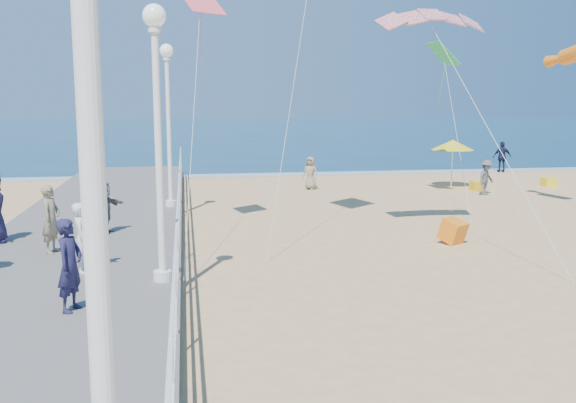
{
  "coord_description": "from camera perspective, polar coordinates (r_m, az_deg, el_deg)",
  "views": [
    {
      "loc": [
        -4.86,
        -12.57,
        3.98
      ],
      "look_at": [
        -2.5,
        2.0,
        1.6
      ],
      "focal_mm": 40.0,
      "sensor_mm": 36.0,
      "label": 1
    }
  ],
  "objects": [
    {
      "name": "surf_line",
      "position": [
        33.65,
        -0.83,
        2.43
      ],
      "size": [
        160.0,
        1.2,
        0.04
      ],
      "primitive_type": "cube",
      "color": "silver",
      "rests_on": "ground"
    },
    {
      "name": "boardwalk",
      "position": [
        13.39,
        -20.37,
        -7.83
      ],
      "size": [
        5.0,
        44.0,
        0.4
      ],
      "primitive_type": "cube",
      "color": "slate",
      "rests_on": "ground"
    },
    {
      "name": "beach_walker_a",
      "position": [
        27.82,
        17.21,
        2.06
      ],
      "size": [
        1.09,
        1.0,
        1.47
      ],
      "primitive_type": "imported",
      "rotation": [
        0.0,
        0.0,
        0.63
      ],
      "color": "#515155",
      "rests_on": "ground"
    },
    {
      "name": "lamp_post_near",
      "position": [
        3.61,
        -17.04,
        3.65
      ],
      "size": [
        0.44,
        0.44,
        5.32
      ],
      "color": "white",
      "rests_on": "boardwalk"
    },
    {
      "name": "ground",
      "position": [
        14.05,
        11.54,
        -7.49
      ],
      "size": [
        160.0,
        160.0,
        0.0
      ],
      "primitive_type": "plane",
      "color": "tan",
      "rests_on": "ground"
    },
    {
      "name": "beach_walker_c",
      "position": [
        28.23,
        2.0,
        2.54
      ],
      "size": [
        0.84,
        0.8,
        1.45
      ],
      "primitive_type": "imported",
      "rotation": [
        0.0,
        0.0,
        -0.66
      ],
      "color": "gray",
      "rests_on": "ground"
    },
    {
      "name": "spectator_5",
      "position": [
        17.73,
        -16.03,
        -0.52
      ],
      "size": [
        0.97,
        1.36,
        1.41
      ],
      "primitive_type": "imported",
      "rotation": [
        0.0,
        0.0,
        1.1
      ],
      "color": "#525357",
      "rests_on": "boardwalk"
    },
    {
      "name": "ocean",
      "position": [
        77.82,
        -5.63,
        6.21
      ],
      "size": [
        160.0,
        90.0,
        0.05
      ],
      "primitive_type": "cube",
      "color": "#0D3350",
      "rests_on": "ground"
    },
    {
      "name": "spectator_0",
      "position": [
        11.47,
        -18.82,
        -5.37
      ],
      "size": [
        0.56,
        0.68,
        1.6
      ],
      "primitive_type": "imported",
      "rotation": [
        0.0,
        0.0,
        1.22
      ],
      "color": "#1D1B3C",
      "rests_on": "boardwalk"
    },
    {
      "name": "kite_parafoil",
      "position": [
        18.89,
        12.67,
        15.9
      ],
      "size": [
        3.03,
        0.94,
        0.65
      ],
      "primitive_type": null,
      "rotation": [
        0.44,
        0.0,
        0.0
      ],
      "color": "red"
    },
    {
      "name": "railing",
      "position": [
        12.86,
        -9.86,
        -3.23
      ],
      "size": [
        0.05,
        42.0,
        0.55
      ],
      "color": "white",
      "rests_on": "boardwalk"
    },
    {
      "name": "beach_walker_b",
      "position": [
        36.7,
        18.5,
        3.78
      ],
      "size": [
        1.02,
        0.53,
        1.67
      ],
      "primitive_type": "imported",
      "rotation": [
        0.0,
        0.0,
        3.01
      ],
      "color": "#181B36",
      "rests_on": "ground"
    },
    {
      "name": "beach_umbrella",
      "position": [
        29.78,
        14.44,
        4.9
      ],
      "size": [
        1.9,
        1.9,
        2.14
      ],
      "color": "white",
      "rests_on": "ground"
    },
    {
      "name": "beach_chair_right",
      "position": [
        31.55,
        22.16,
        1.61
      ],
      "size": [
        0.55,
        0.55,
        0.4
      ],
      "primitive_type": "cube",
      "color": "yellow",
      "rests_on": "ground"
    },
    {
      "name": "lamp_post_mid",
      "position": [
        12.58,
        -11.54,
        7.52
      ],
      "size": [
        0.44,
        0.44,
        5.32
      ],
      "color": "white",
      "rests_on": "boardwalk"
    },
    {
      "name": "toddler_held",
      "position": [
        13.92,
        -17.25,
        -0.83
      ],
      "size": [
        0.32,
        0.41,
        0.83
      ],
      "primitive_type": "imported",
      "rotation": [
        0.0,
        0.0,
        1.6
      ],
      "color": "#2F3BB0",
      "rests_on": "boardwalk"
    },
    {
      "name": "kite_diamond_green",
      "position": [
        26.08,
        13.62,
        12.65
      ],
      "size": [
        0.98,
        1.29,
        0.88
      ],
      "primitive_type": "cube",
      "rotation": [
        0.76,
        0.0,
        1.61
      ],
      "color": "#29C15E"
    },
    {
      "name": "beach_chair_left",
      "position": [
        29.15,
        16.5,
        1.34
      ],
      "size": [
        0.55,
        0.55,
        0.4
      ],
      "primitive_type": "cube",
      "color": "gold",
      "rests_on": "ground"
    },
    {
      "name": "woman_holding_toddler",
      "position": [
        13.89,
        -17.85,
        -3.1
      ],
      "size": [
        0.37,
        0.55,
        1.47
      ],
      "primitive_type": "imported",
      "rotation": [
        0.0,
        0.0,
        1.6
      ],
      "color": "silver",
      "rests_on": "boardwalk"
    },
    {
      "name": "lamp_post_far",
      "position": [
        21.57,
        -10.61,
        8.17
      ],
      "size": [
        0.44,
        0.44,
        5.32
      ],
      "color": "white",
      "rests_on": "boardwalk"
    },
    {
      "name": "kite_diamond_pink",
      "position": [
        19.18,
        -7.79,
        17.33
      ],
      "size": [
        1.5,
        1.43,
        0.84
      ],
      "primitive_type": "cube",
      "rotation": [
        0.75,
        0.0,
        0.63
      ],
      "color": "#F65A66"
    },
    {
      "name": "spectator_6",
      "position": [
        15.91,
        -20.32,
        -1.47
      ],
      "size": [
        0.52,
        0.66,
        1.6
      ],
      "primitive_type": "imported",
      "rotation": [
        0.0,
        0.0,
        1.32
      ],
      "color": "#84785B",
      "rests_on": "boardwalk"
    },
    {
      "name": "box_kite",
      "position": [
        18.28,
        14.44,
        -2.74
      ],
      "size": [
        0.84,
        0.89,
        0.74
      ],
      "primitive_type": "cube",
      "rotation": [
        0.31,
        0.0,
        0.56
      ],
      "color": "#F2440E",
      "rests_on": "ground"
    }
  ]
}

